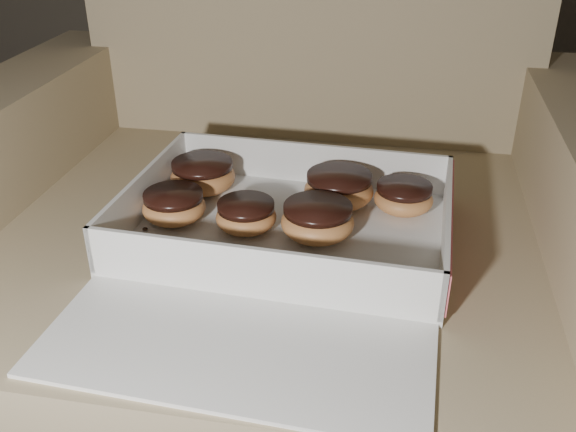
# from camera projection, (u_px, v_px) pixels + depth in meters

# --- Properties ---
(armchair) EXTENTS (0.94, 0.80, 0.98)m
(armchair) POSITION_uv_depth(u_px,v_px,m) (282.00, 273.00, 0.99)
(armchair) COLOR #8C7B59
(armchair) RESTS_ON floor
(bakery_box) EXTENTS (0.42, 0.49, 0.07)m
(bakery_box) POSITION_uv_depth(u_px,v_px,m) (283.00, 243.00, 0.79)
(bakery_box) COLOR white
(bakery_box) RESTS_ON armchair
(donut_a) EXTENTS (0.08, 0.08, 0.04)m
(donut_a) POSITION_uv_depth(u_px,v_px,m) (404.00, 197.00, 0.86)
(donut_a) COLOR #CF8548
(donut_a) RESTS_ON bakery_box
(donut_b) EXTENTS (0.08, 0.08, 0.04)m
(donut_b) POSITION_uv_depth(u_px,v_px,m) (246.00, 215.00, 0.82)
(donut_b) COLOR #CF8548
(donut_b) RESTS_ON bakery_box
(donut_c) EXTENTS (0.09, 0.09, 0.05)m
(donut_c) POSITION_uv_depth(u_px,v_px,m) (318.00, 220.00, 0.80)
(donut_c) COLOR #CF8548
(donut_c) RESTS_ON bakery_box
(donut_d) EXTENTS (0.08, 0.08, 0.04)m
(donut_d) POSITION_uv_depth(u_px,v_px,m) (174.00, 206.00, 0.84)
(donut_d) COLOR #CF8548
(donut_d) RESTS_ON bakery_box
(donut_e) EXTENTS (0.10, 0.10, 0.05)m
(donut_e) POSITION_uv_depth(u_px,v_px,m) (339.00, 189.00, 0.88)
(donut_e) COLOR #CF8548
(donut_e) RESTS_ON bakery_box
(donut_f) EXTENTS (0.09, 0.09, 0.05)m
(donut_f) POSITION_uv_depth(u_px,v_px,m) (203.00, 175.00, 0.91)
(donut_f) COLOR #CF8548
(donut_f) RESTS_ON bakery_box
(crumb_a) EXTENTS (0.01, 0.01, 0.00)m
(crumb_a) POSITION_uv_depth(u_px,v_px,m) (393.00, 287.00, 0.71)
(crumb_a) COLOR black
(crumb_a) RESTS_ON bakery_box
(crumb_b) EXTENTS (0.01, 0.01, 0.00)m
(crumb_b) POSITION_uv_depth(u_px,v_px,m) (145.00, 229.00, 0.83)
(crumb_b) COLOR black
(crumb_b) RESTS_ON bakery_box
(crumb_c) EXTENTS (0.01, 0.01, 0.00)m
(crumb_c) POSITION_uv_depth(u_px,v_px,m) (408.00, 281.00, 0.72)
(crumb_c) COLOR black
(crumb_c) RESTS_ON bakery_box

